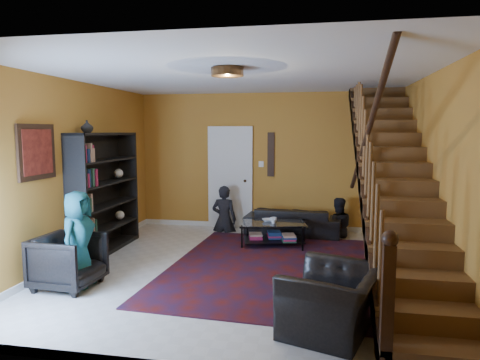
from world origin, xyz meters
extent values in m
plane|color=beige|center=(0.00, 0.00, 0.00)|extent=(5.50, 5.50, 0.00)
plane|color=#AF6D27|center=(0.00, 2.75, 1.40)|extent=(5.20, 0.00, 5.20)
plane|color=#AF6D27|center=(0.00, -2.75, 1.40)|extent=(5.20, 0.00, 5.20)
plane|color=#AF6D27|center=(-2.60, 0.00, 1.40)|extent=(0.00, 5.50, 5.50)
plane|color=#AF6D27|center=(2.60, 0.00, 1.40)|extent=(0.00, 5.50, 5.50)
plane|color=white|center=(0.00, 0.00, 2.80)|extent=(5.50, 5.50, 0.00)
cube|color=silver|center=(0.00, 2.74, 0.05)|extent=(5.20, 0.02, 0.10)
cube|color=silver|center=(-2.59, 0.00, 0.05)|extent=(0.02, 5.50, 0.10)
cube|color=#AF6D27|center=(2.12, 0.00, 1.32)|extent=(0.95, 4.92, 2.83)
cube|color=black|center=(1.67, 0.00, 1.40)|extent=(0.04, 5.02, 3.02)
cylinder|color=black|center=(1.70, 0.00, 1.85)|extent=(0.07, 4.20, 2.44)
cube|color=black|center=(1.70, -2.40, 0.55)|extent=(0.10, 0.10, 1.10)
cube|color=black|center=(-2.41, 0.60, 1.00)|extent=(0.35, 1.80, 2.00)
cube|color=black|center=(-2.41, 0.60, 0.40)|extent=(0.35, 1.72, 0.03)
cube|color=black|center=(-2.41, 0.60, 1.16)|extent=(0.35, 1.72, 0.03)
cube|color=silver|center=(-0.70, 2.73, 1.02)|extent=(0.82, 0.05, 2.05)
cube|color=maroon|center=(-2.57, -0.90, 1.75)|extent=(0.04, 0.74, 0.74)
cube|color=black|center=(0.15, 2.73, 1.55)|extent=(0.14, 0.03, 0.90)
cylinder|color=#3F2814|center=(0.00, -0.80, 2.74)|extent=(0.40, 0.40, 0.10)
cube|color=#430E0B|center=(0.65, 0.16, 0.01)|extent=(3.55, 4.00, 0.02)
imported|color=black|center=(0.64, 2.30, 0.27)|extent=(1.89, 0.87, 0.54)
imported|color=black|center=(-2.05, -1.10, 0.35)|extent=(0.81, 0.79, 0.70)
imported|color=black|center=(1.28, -1.74, 0.33)|extent=(1.15, 1.23, 0.66)
imported|color=black|center=(-0.75, 2.35, 0.24)|extent=(0.52, 0.36, 1.38)
imported|color=black|center=(1.50, 2.35, 0.15)|extent=(0.61, 0.50, 1.20)
imported|color=#175958|center=(-1.95, -1.01, 0.63)|extent=(0.41, 0.62, 1.26)
cube|color=black|center=(-0.16, 1.12, 0.21)|extent=(0.04, 0.04, 0.41)
cube|color=black|center=(0.88, 1.12, 0.21)|extent=(0.04, 0.04, 0.41)
cube|color=black|center=(-0.16, 1.70, 0.21)|extent=(0.04, 0.04, 0.41)
cube|color=black|center=(0.88, 1.70, 0.21)|extent=(0.04, 0.04, 0.41)
cube|color=black|center=(0.36, 1.41, 0.11)|extent=(1.14, 0.79, 0.02)
cube|color=silver|center=(0.36, 1.41, 0.41)|extent=(1.21, 0.86, 0.02)
imported|color=#999999|center=(0.35, 1.42, 0.47)|extent=(0.14, 0.14, 0.09)
imported|color=#999999|center=(0.36, 1.30, 0.46)|extent=(0.12, 0.12, 0.08)
imported|color=#999999|center=(0.24, 1.47, 0.44)|extent=(0.26, 0.26, 0.05)
imported|color=#999999|center=(-2.41, 0.10, 2.10)|extent=(0.18, 0.18, 0.19)
cylinder|color=red|center=(-2.10, -0.55, 0.10)|extent=(0.17, 0.17, 0.17)
camera|label=1|loc=(1.11, -5.99, 2.03)|focal=32.00mm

